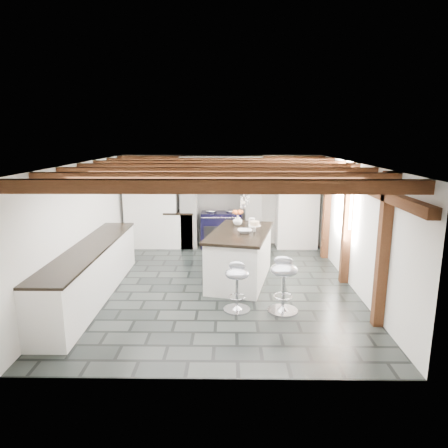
{
  "coord_description": "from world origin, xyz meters",
  "views": [
    {
      "loc": [
        0.2,
        -7.15,
        2.79
      ],
      "look_at": [
        0.1,
        0.4,
        1.1
      ],
      "focal_mm": 32.0,
      "sensor_mm": 36.0,
      "label": 1
    }
  ],
  "objects_px": {
    "range_cooker": "(221,229)",
    "bar_stool_near": "(284,278)",
    "kitchen_island": "(240,255)",
    "bar_stool_far": "(237,281)"
  },
  "relations": [
    {
      "from": "range_cooker",
      "to": "bar_stool_near",
      "type": "bearing_deg",
      "value": -74.38
    },
    {
      "from": "bar_stool_far",
      "to": "bar_stool_near",
      "type": "bearing_deg",
      "value": 8.35
    },
    {
      "from": "kitchen_island",
      "to": "bar_stool_far",
      "type": "bearing_deg",
      "value": -80.92
    },
    {
      "from": "range_cooker",
      "to": "bar_stool_near",
      "type": "distance_m",
      "value": 3.98
    },
    {
      "from": "range_cooker",
      "to": "bar_stool_near",
      "type": "xyz_separation_m",
      "value": [
        1.07,
        -3.83,
        0.1
      ]
    },
    {
      "from": "range_cooker",
      "to": "bar_stool_near",
      "type": "height_order",
      "value": "range_cooker"
    },
    {
      "from": "kitchen_island",
      "to": "bar_stool_near",
      "type": "relative_size",
      "value": 2.4
    },
    {
      "from": "range_cooker",
      "to": "bar_stool_far",
      "type": "xyz_separation_m",
      "value": [
        0.33,
        -3.79,
        0.03
      ]
    },
    {
      "from": "kitchen_island",
      "to": "range_cooker",
      "type": "bearing_deg",
      "value": 112.36
    },
    {
      "from": "kitchen_island",
      "to": "bar_stool_far",
      "type": "relative_size",
      "value": 2.7
    }
  ]
}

